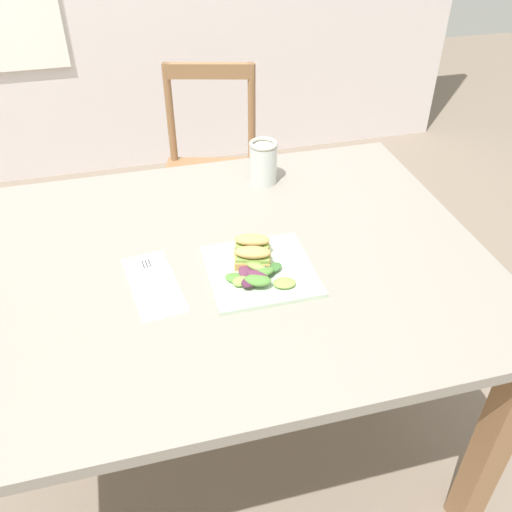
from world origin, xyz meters
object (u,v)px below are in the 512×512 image
(chair_wooden_far, at_px, (211,175))
(sandwich_half_front, at_px, (253,257))
(dining_table, at_px, (222,291))
(sandwich_half_back, at_px, (252,245))
(mason_jar_iced_tea, at_px, (263,164))
(plate_lunch, at_px, (260,271))
(fork_on_napkin, at_px, (152,279))

(chair_wooden_far, height_order, sandwich_half_front, chair_wooden_far)
(dining_table, height_order, chair_wooden_far, chair_wooden_far)
(dining_table, height_order, sandwich_half_back, sandwich_half_back)
(sandwich_half_back, bearing_deg, mason_jar_iced_tea, 70.80)
(plate_lunch, bearing_deg, fork_on_napkin, 172.42)
(plate_lunch, bearing_deg, sandwich_half_back, 93.35)
(chair_wooden_far, bearing_deg, plate_lunch, -93.36)
(plate_lunch, xyz_separation_m, sandwich_half_back, (-0.00, 0.06, 0.03))
(sandwich_half_front, xyz_separation_m, fork_on_napkin, (-0.24, 0.02, -0.03))
(sandwich_half_front, bearing_deg, fork_on_napkin, 175.27)
(sandwich_half_front, relative_size, mason_jar_iced_tea, 0.73)
(mason_jar_iced_tea, bearing_deg, chair_wooden_far, 95.80)
(chair_wooden_far, relative_size, sandwich_half_front, 9.11)
(mason_jar_iced_tea, bearing_deg, plate_lunch, -106.01)
(dining_table, distance_m, sandwich_half_front, 0.17)
(dining_table, distance_m, chair_wooden_far, 0.97)
(chair_wooden_far, relative_size, mason_jar_iced_tea, 6.62)
(plate_lunch, relative_size, mason_jar_iced_tea, 1.92)
(plate_lunch, bearing_deg, dining_table, 136.10)
(chair_wooden_far, bearing_deg, mason_jar_iced_tea, -84.20)
(chair_wooden_far, bearing_deg, fork_on_napkin, -107.71)
(plate_lunch, bearing_deg, mason_jar_iced_tea, 73.99)
(plate_lunch, distance_m, fork_on_napkin, 0.26)
(chair_wooden_far, distance_m, fork_on_napkin, 1.08)
(sandwich_half_back, bearing_deg, sandwich_half_front, -102.52)
(chair_wooden_far, xyz_separation_m, mason_jar_iced_tea, (0.06, -0.60, 0.35))
(dining_table, bearing_deg, plate_lunch, -43.90)
(chair_wooden_far, distance_m, plate_lunch, 1.07)
(plate_lunch, distance_m, sandwich_half_back, 0.07)
(dining_table, distance_m, fork_on_napkin, 0.21)
(plate_lunch, height_order, sandwich_half_back, sandwich_half_back)
(dining_table, xyz_separation_m, sandwich_half_front, (0.07, -0.06, 0.15))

